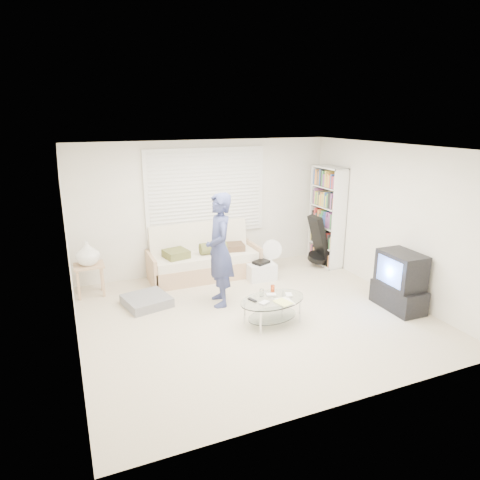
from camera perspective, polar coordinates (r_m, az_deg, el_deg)
name	(u,v)px	position (r m, az deg, el deg)	size (l,w,h in m)	color
ground	(254,316)	(6.60, 1.93, -10.05)	(5.00, 5.00, 0.00)	#B6A88E
room_shell	(242,205)	(6.48, 0.30, 4.75)	(5.02, 4.52, 2.51)	silver
window_blinds	(206,192)	(8.08, -4.51, 6.44)	(2.32, 0.08, 1.62)	silver
futon_sofa	(204,260)	(8.03, -4.86, -2.67)	(2.03, 0.82, 0.99)	tan
grey_floor_pillow	(147,301)	(7.06, -12.33, -7.92)	(0.66, 0.66, 0.15)	slate
side_table	(88,255)	(7.48, -19.65, -1.95)	(0.48, 0.39, 0.95)	tan
bookshelf	(327,217)	(8.70, 11.51, 3.08)	(0.31, 0.83, 1.97)	white
guitar_case	(319,245)	(8.62, 10.51, -0.60)	(0.43, 0.39, 1.02)	black
floor_fan	(271,253)	(8.27, 4.11, -1.72)	(0.40, 0.26, 0.65)	white
storage_bin	(261,271)	(7.93, 2.82, -4.13)	(0.53, 0.38, 0.36)	white
tv_unit	(400,282)	(7.11, 20.52, -5.21)	(0.48, 0.85, 0.92)	black
coffee_table	(273,304)	(6.27, 4.37, -8.46)	(1.12, 0.82, 0.50)	silver
standing_person	(220,250)	(6.69, -2.75, -1.35)	(0.66, 0.43, 1.80)	navy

